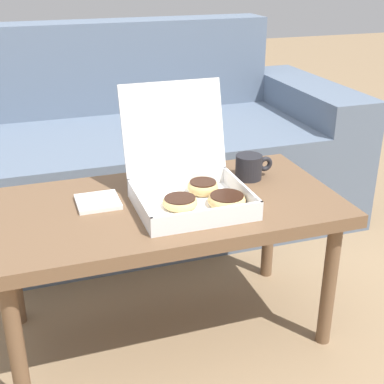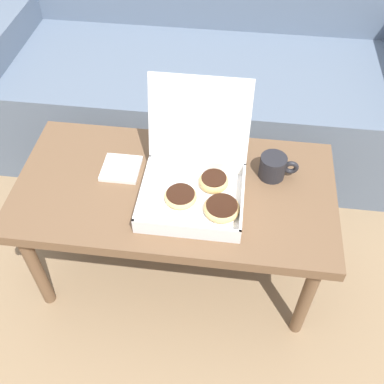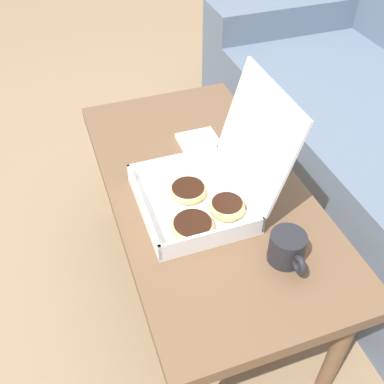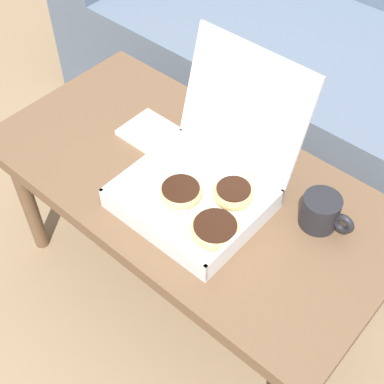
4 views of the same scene
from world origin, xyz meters
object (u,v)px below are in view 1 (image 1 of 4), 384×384
Objects in this scene: coffee_mug at (250,167)px; couch at (113,159)px; coffee_table at (165,217)px; pastry_box at (193,183)px.

couch is at bearing 112.06° from coffee_mug.
couch is 2.04× the size of coffee_table.
pastry_box is at bearing -12.74° from coffee_table.
couch is 5.99× the size of pastry_box.
pastry_box is (0.08, -0.89, 0.23)m from couch.
coffee_mug is (0.31, -0.78, 0.21)m from couch.
coffee_mug is (0.31, 0.09, 0.09)m from coffee_table.
pastry_box reaches higher than coffee_table.
pastry_box reaches higher than coffee_mug.
coffee_table is at bearing -164.22° from coffee_mug.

